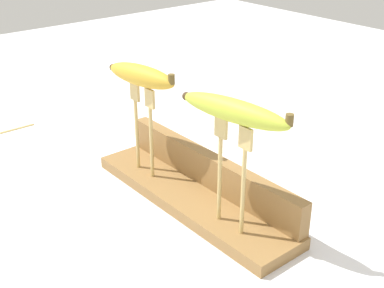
{
  "coord_description": "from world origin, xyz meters",
  "views": [
    {
      "loc": [
        0.64,
        -0.53,
        0.52
      ],
      "look_at": [
        0.0,
        0.0,
        0.12
      ],
      "focal_mm": 48.95,
      "sensor_mm": 36.0,
      "label": 1
    }
  ],
  "objects": [
    {
      "name": "ground_plane",
      "position": [
        0.0,
        0.0,
        0.0
      ],
      "size": [
        3.0,
        3.0,
        0.0
      ],
      "primitive_type": "plane",
      "color": "silver"
    },
    {
      "name": "wooden_board",
      "position": [
        0.0,
        0.0,
        0.01
      ],
      "size": [
        0.46,
        0.11,
        0.02
      ],
      "primitive_type": "cube",
      "color": "olive",
      "rests_on": "ground"
    },
    {
      "name": "board_backstop",
      "position": [
        0.0,
        0.04,
        0.06
      ],
      "size": [
        0.45,
        0.03,
        0.06
      ],
      "primitive_type": "cube",
      "color": "olive",
      "rests_on": "wooden_board"
    },
    {
      "name": "fork_stand_left",
      "position": [
        -0.12,
        -0.02,
        0.13
      ],
      "size": [
        0.07,
        0.01,
        0.18
      ],
      "color": "tan",
      "rests_on": "wooden_board"
    },
    {
      "name": "fork_stand_right",
      "position": [
        0.12,
        -0.02,
        0.14
      ],
      "size": [
        0.08,
        0.01,
        0.19
      ],
      "color": "tan",
      "rests_on": "wooden_board"
    },
    {
      "name": "banana_raised_left",
      "position": [
        -0.12,
        -0.02,
        0.22
      ],
      "size": [
        0.17,
        0.07,
        0.04
      ],
      "color": "gold",
      "rests_on": "fork_stand_left"
    },
    {
      "name": "banana_raised_right",
      "position": [
        0.12,
        -0.02,
        0.23
      ],
      "size": [
        0.2,
        0.07,
        0.04
      ],
      "color": "#B2C138",
      "rests_on": "fork_stand_right"
    }
  ]
}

